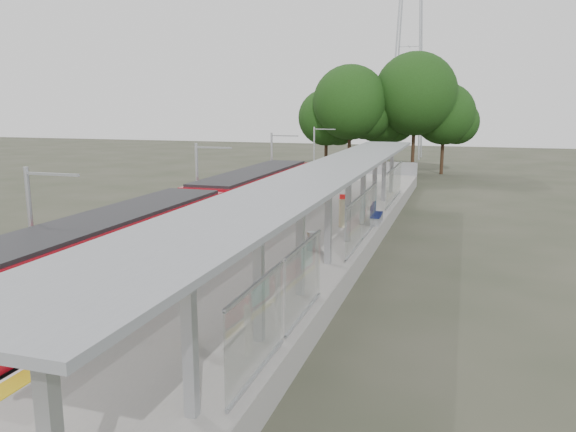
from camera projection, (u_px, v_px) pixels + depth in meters
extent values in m
cube|color=#59544C|center=(237.00, 240.00, 30.59)|extent=(3.00, 70.00, 0.24)
cube|color=gray|center=(317.00, 239.00, 29.18)|extent=(6.00, 50.00, 1.00)
cube|color=gold|center=(271.00, 226.00, 29.84)|extent=(0.60, 50.00, 0.02)
cube|color=#9EA0A5|center=(384.00, 168.00, 52.32)|extent=(6.00, 0.10, 1.20)
cube|color=black|center=(113.00, 297.00, 19.86)|extent=(2.50, 13.50, 0.70)
cube|color=#9D0B16|center=(111.00, 254.00, 19.55)|extent=(2.65, 13.50, 2.50)
cube|color=black|center=(111.00, 252.00, 19.54)|extent=(2.72, 12.96, 1.20)
cube|color=black|center=(108.00, 217.00, 19.30)|extent=(2.40, 12.82, 0.15)
cube|color=#0D8A81|center=(145.00, 261.00, 19.18)|extent=(0.04, 1.30, 2.00)
cylinder|color=black|center=(13.00, 363.00, 15.49)|extent=(2.20, 0.70, 0.70)
cube|color=black|center=(255.00, 221.00, 33.05)|extent=(2.50, 13.50, 0.70)
cube|color=#9D0B16|center=(255.00, 194.00, 32.74)|extent=(2.65, 13.50, 2.50)
cube|color=black|center=(255.00, 193.00, 32.73)|extent=(2.72, 12.96, 1.20)
cube|color=black|center=(254.00, 172.00, 32.49)|extent=(2.40, 12.83, 0.15)
cube|color=#0D8A81|center=(277.00, 198.00, 32.37)|extent=(0.04, 1.30, 2.00)
cylinder|color=black|center=(222.00, 244.00, 28.69)|extent=(2.20, 0.70, 0.70)
cube|color=black|center=(201.00, 222.00, 26.19)|extent=(2.30, 0.80, 2.40)
cube|color=#9EA0A5|center=(190.00, 336.00, 11.32)|extent=(0.25, 0.25, 3.50)
cube|color=#9EA0A5|center=(259.00, 279.00, 15.06)|extent=(0.25, 0.25, 3.50)
cube|color=#9EA0A5|center=(300.00, 244.00, 18.80)|extent=(0.25, 0.25, 3.50)
cube|color=#9EA0A5|center=(328.00, 221.00, 22.55)|extent=(0.25, 0.25, 3.50)
cube|color=#9EA0A5|center=(348.00, 205.00, 26.29)|extent=(0.25, 0.25, 3.50)
cube|color=#9EA0A5|center=(363.00, 193.00, 30.03)|extent=(0.25, 0.25, 3.50)
cube|color=#9EA0A5|center=(375.00, 183.00, 33.77)|extent=(0.25, 0.25, 3.50)
cube|color=#9EA0A5|center=(384.00, 175.00, 37.52)|extent=(0.25, 0.25, 3.50)
cube|color=#9EA0A5|center=(392.00, 169.00, 41.26)|extent=(0.25, 0.25, 3.50)
cube|color=gray|center=(331.00, 170.00, 24.18)|extent=(3.20, 38.00, 0.16)
cylinder|color=#9EA0A5|center=(296.00, 171.00, 24.65)|extent=(0.24, 38.00, 0.24)
cube|color=silver|center=(257.00, 329.00, 13.09)|extent=(0.05, 3.70, 2.20)
cube|color=silver|center=(304.00, 279.00, 16.83)|extent=(0.05, 3.70, 2.20)
cube|color=silver|center=(355.00, 226.00, 24.32)|extent=(0.05, 3.70, 2.20)
cube|color=silver|center=(370.00, 210.00, 28.06)|extent=(0.05, 3.70, 2.20)
cube|color=silver|center=(390.00, 188.00, 35.55)|extent=(0.05, 3.70, 2.20)
cube|color=silver|center=(398.00, 180.00, 39.29)|extent=(0.05, 3.70, 2.20)
cylinder|color=#382316|center=(326.00, 154.00, 61.92)|extent=(0.36, 0.36, 4.04)
sphere|color=#183F12|center=(326.00, 117.00, 61.14)|extent=(6.14, 6.14, 6.14)
cylinder|color=#382316|center=(349.00, 151.00, 59.31)|extent=(0.36, 0.36, 5.10)
sphere|color=#183F12|center=(350.00, 102.00, 58.32)|extent=(7.76, 7.76, 7.76)
cylinder|color=#382316|center=(379.00, 153.00, 61.77)|extent=(0.36, 0.36, 4.46)
sphere|color=#183F12|center=(380.00, 112.00, 60.90)|extent=(6.78, 6.78, 6.78)
cylinder|color=#382316|center=(413.00, 149.00, 59.44)|extent=(0.36, 0.36, 5.69)
sphere|color=#183F12|center=(415.00, 94.00, 58.34)|extent=(8.64, 8.64, 8.64)
cylinder|color=#382316|center=(442.00, 154.00, 60.59)|extent=(0.36, 0.36, 4.31)
sphere|color=#183F12|center=(444.00, 114.00, 59.76)|extent=(6.55, 6.55, 6.55)
cylinder|color=#9EA0A5|center=(33.00, 249.00, 18.45)|extent=(0.16, 0.16, 5.40)
cube|color=#9EA0A5|center=(52.00, 174.00, 17.67)|extent=(2.00, 0.08, 0.08)
cylinder|color=#9EA0A5|center=(198.00, 195.00, 29.68)|extent=(0.16, 0.16, 5.40)
cube|color=#9EA0A5|center=(214.00, 148.00, 28.90)|extent=(2.00, 0.08, 0.08)
cylinder|color=#9EA0A5|center=(272.00, 170.00, 40.91)|extent=(0.16, 0.16, 5.40)
cube|color=#9EA0A5|center=(285.00, 136.00, 40.13)|extent=(2.00, 0.08, 0.08)
cylinder|color=#9EA0A5|center=(314.00, 156.00, 52.14)|extent=(0.16, 0.16, 5.40)
cube|color=#9EA0A5|center=(325.00, 129.00, 51.36)|extent=(2.00, 0.08, 0.08)
cube|color=#0F184F|center=(378.00, 214.00, 30.80)|extent=(0.55, 1.59, 0.06)
cube|color=#0F184F|center=(374.00, 208.00, 30.80)|extent=(0.14, 1.56, 0.57)
cube|color=#9EA0A5|center=(376.00, 221.00, 30.26)|extent=(0.42, 0.08, 0.46)
cube|color=#9EA0A5|center=(379.00, 216.00, 31.43)|extent=(0.42, 0.08, 0.46)
cube|color=#0F184F|center=(376.00, 215.00, 30.36)|extent=(0.58, 1.66, 0.07)
cube|color=#0F184F|center=(372.00, 209.00, 30.36)|extent=(0.15, 1.64, 0.60)
cube|color=#9EA0A5|center=(374.00, 222.00, 29.79)|extent=(0.44, 0.09, 0.48)
cube|color=#9EA0A5|center=(378.00, 218.00, 31.02)|extent=(0.44, 0.09, 0.48)
cylinder|color=#C5BA8F|center=(189.00, 322.00, 14.91)|extent=(0.36, 0.36, 1.34)
cube|color=red|center=(188.00, 293.00, 14.75)|extent=(0.32, 0.10, 0.22)
cylinder|color=#C5BA8F|center=(343.00, 213.00, 29.61)|extent=(0.39, 0.39, 1.48)
cube|color=red|center=(343.00, 197.00, 29.44)|extent=(0.35, 0.08, 0.25)
cylinder|color=#9EA0A5|center=(312.00, 241.00, 24.85)|extent=(0.50, 0.50, 0.84)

